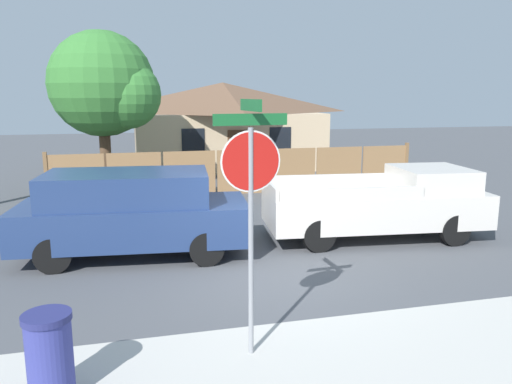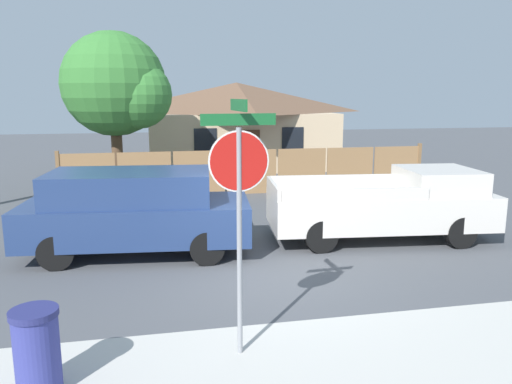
# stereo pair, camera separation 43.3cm
# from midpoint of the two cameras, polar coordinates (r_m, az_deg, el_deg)

# --- Properties ---
(ground_plane) EXTENTS (80.00, 80.00, 0.00)m
(ground_plane) POSITION_cam_midpoint_polar(r_m,az_deg,el_deg) (9.98, 3.00, -9.65)
(ground_plane) COLOR #4C4F54
(sidewalk_strip) EXTENTS (36.00, 3.20, 0.01)m
(sidewalk_strip) POSITION_cam_midpoint_polar(r_m,az_deg,el_deg) (6.90, 11.03, -19.87)
(sidewalk_strip) COLOR beige
(sidewalk_strip) RESTS_ON ground
(wooden_fence) EXTENTS (13.32, 0.12, 1.70)m
(wooden_fence) POSITION_cam_midpoint_polar(r_m,az_deg,el_deg) (18.01, 0.19, 2.34)
(wooden_fence) COLOR #997047
(wooden_fence) RESTS_ON ground
(house) EXTENTS (9.50, 7.59, 4.14)m
(house) POSITION_cam_midpoint_polar(r_m,az_deg,el_deg) (25.72, -1.73, 7.95)
(house) COLOR beige
(house) RESTS_ON ground
(oak_tree) EXTENTS (3.90, 3.71, 5.76)m
(oak_tree) POSITION_cam_midpoint_polar(r_m,az_deg,el_deg) (18.78, -14.76, 11.55)
(oak_tree) COLOR brown
(oak_tree) RESTS_ON ground
(red_suv) EXTENTS (5.14, 2.53, 1.88)m
(red_suv) POSITION_cam_midpoint_polar(r_m,az_deg,el_deg) (11.34, -12.58, -2.02)
(red_suv) COLOR navy
(red_suv) RESTS_ON ground
(orange_pickup) EXTENTS (5.54, 2.58, 1.74)m
(orange_pickup) POSITION_cam_midpoint_polar(r_m,az_deg,el_deg) (12.75, 15.76, -1.39)
(orange_pickup) COLOR silver
(orange_pickup) RESTS_ON ground
(stop_sign) EXTENTS (0.98, 0.88, 3.47)m
(stop_sign) POSITION_cam_midpoint_polar(r_m,az_deg,el_deg) (6.48, -0.04, 0.94)
(stop_sign) COLOR gray
(stop_sign) RESTS_ON ground
(trash_bin) EXTENTS (0.56, 0.56, 1.06)m
(trash_bin) POSITION_cam_midpoint_polar(r_m,az_deg,el_deg) (6.65, -21.99, -16.52)
(trash_bin) COLOR navy
(trash_bin) RESTS_ON ground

